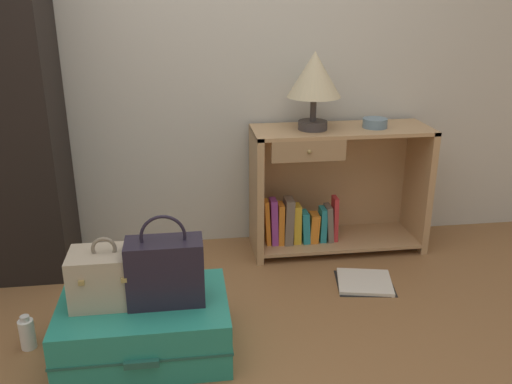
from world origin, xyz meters
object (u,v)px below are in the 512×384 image
at_px(suitcase_large, 145,326).
at_px(open_book_on_floor, 365,282).
at_px(bottle, 27,333).
at_px(bookshelf, 330,191).
at_px(bowl, 375,123).
at_px(train_case, 107,277).
at_px(handbag, 165,271).
at_px(table_lamp, 314,77).

bearing_deg(suitcase_large, open_book_on_floor, 20.89).
bearing_deg(bottle, bookshelf, 27.47).
relative_size(bowl, suitcase_large, 0.19).
xyz_separation_m(train_case, bottle, (-0.39, 0.08, -0.30)).
bearing_deg(handbag, table_lamp, 47.49).
distance_m(bookshelf, table_lamp, 0.71).
xyz_separation_m(bowl, bottle, (-1.87, -0.81, -0.72)).
height_order(suitcase_large, bottle, suitcase_large).
bearing_deg(suitcase_large, handbag, -8.21).
bearing_deg(bookshelf, bottle, -152.53).
relative_size(bookshelf, open_book_on_floor, 3.02).
bearing_deg(suitcase_large, bookshelf, 40.85).
distance_m(bookshelf, open_book_on_floor, 0.62).
bearing_deg(handbag, train_case, 171.72).
xyz_separation_m(bottle, open_book_on_floor, (1.70, 0.35, -0.07)).
bearing_deg(bookshelf, bowl, -8.33).
bearing_deg(table_lamp, bottle, -151.31).
height_order(train_case, handbag, handbag).
distance_m(bookshelf, handbag, 1.38).
bearing_deg(open_book_on_floor, table_lamp, 114.43).
bearing_deg(train_case, suitcase_large, -8.33).
bearing_deg(suitcase_large, bowl, 34.33).
distance_m(bowl, train_case, 1.77).
height_order(bookshelf, bowl, bowl).
xyz_separation_m(bookshelf, bottle, (-1.63, -0.85, -0.30)).
bearing_deg(suitcase_large, train_case, 171.67).
bearing_deg(train_case, bottle, 168.66).
relative_size(train_case, open_book_on_floor, 0.87).
distance_m(suitcase_large, bottle, 0.55).
xyz_separation_m(bookshelf, open_book_on_floor, (0.08, -0.50, -0.37)).
relative_size(bowl, bottle, 0.88).
bearing_deg(bowl, table_lamp, 179.16).
height_order(table_lamp, bowl, table_lamp).
relative_size(table_lamp, suitcase_large, 0.60).
bearing_deg(handbag, suitcase_large, 171.79).
height_order(bowl, bottle, bowl).
distance_m(table_lamp, open_book_on_floor, 1.18).
xyz_separation_m(table_lamp, train_case, (-1.10, -0.89, -0.69)).
distance_m(train_case, handbag, 0.25).
relative_size(table_lamp, train_case, 1.45).
xyz_separation_m(train_case, open_book_on_floor, (1.32, 0.43, -0.37)).
relative_size(train_case, handbag, 0.75).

